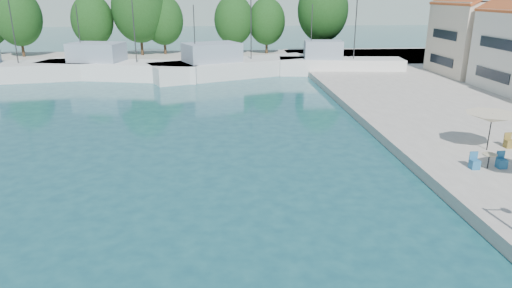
{
  "coord_description": "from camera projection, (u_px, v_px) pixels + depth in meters",
  "views": [
    {
      "loc": [
        -3.9,
        3.8,
        8.86
      ],
      "look_at": [
        -2.15,
        26.0,
        1.51
      ],
      "focal_mm": 32.0,
      "sensor_mm": 36.0,
      "label": 1
    }
  ],
  "objects": [
    {
      "name": "quay_far",
      "position": [
        190.0,
        60.0,
        62.2
      ],
      "size": [
        90.0,
        16.0,
        0.6
      ],
      "primitive_type": "cube",
      "color": "#A69F96",
      "rests_on": "ground"
    },
    {
      "name": "hill_east",
      "position": [
        336.0,
        2.0,
        170.98
      ],
      "size": [
        140.0,
        40.0,
        12.0
      ],
      "primitive_type": "cube",
      "color": "gray",
      "rests_on": "ground"
    },
    {
      "name": "building_06",
      "position": [
        485.0,
        27.0,
        47.82
      ],
      "size": [
        9.0,
        8.8,
        10.2
      ],
      "color": "beige",
      "rests_on": "quay_right"
    },
    {
      "name": "trawler_02",
      "position": [
        118.0,
        68.0,
        50.04
      ],
      "size": [
        18.76,
        8.84,
        10.2
      ],
      "rotation": [
        0.0,
        0.0,
        -0.24
      ],
      "color": "white",
      "rests_on": "ground"
    },
    {
      "name": "trawler_03",
      "position": [
        232.0,
        67.0,
        51.2
      ],
      "size": [
        19.62,
        12.17,
        10.2
      ],
      "rotation": [
        0.0,
        0.0,
        0.41
      ],
      "color": "silver",
      "rests_on": "ground"
    },
    {
      "name": "trawler_04",
      "position": [
        338.0,
        65.0,
        52.55
      ],
      "size": [
        14.38,
        5.09,
        10.2
      ],
      "rotation": [
        0.0,
        0.0,
        -0.1
      ],
      "color": "white",
      "rests_on": "ground"
    },
    {
      "name": "tree_02",
      "position": [
        18.0,
        17.0,
        61.31
      ],
      "size": [
        6.16,
        6.16,
        9.11
      ],
      "color": "#3F2B19",
      "rests_on": "quay_far"
    },
    {
      "name": "tree_03",
      "position": [
        92.0,
        20.0,
        62.39
      ],
      "size": [
        5.63,
        5.63,
        8.33
      ],
      "color": "#3F2B19",
      "rests_on": "quay_far"
    },
    {
      "name": "tree_04",
      "position": [
        139.0,
        9.0,
        62.6
      ],
      "size": [
        7.4,
        7.4,
        10.96
      ],
      "color": "#3F2B19",
      "rests_on": "quay_far"
    },
    {
      "name": "tree_05",
      "position": [
        163.0,
        20.0,
        64.09
      ],
      "size": [
        5.56,
        5.56,
        8.23
      ],
      "color": "#3F2B19",
      "rests_on": "quay_far"
    },
    {
      "name": "tree_06",
      "position": [
        234.0,
        20.0,
        64.44
      ],
      "size": [
        5.56,
        5.56,
        8.22
      ],
      "color": "#3F2B19",
      "rests_on": "quay_far"
    },
    {
      "name": "tree_07",
      "position": [
        267.0,
        21.0,
        65.06
      ],
      "size": [
        5.28,
        5.28,
        7.82
      ],
      "color": "#3F2B19",
      "rests_on": "quay_far"
    },
    {
      "name": "tree_08",
      "position": [
        323.0,
        10.0,
        64.23
      ],
      "size": [
        7.12,
        7.12,
        10.54
      ],
      "color": "#3F2B19",
      "rests_on": "quay_far"
    },
    {
      "name": "umbrella_cream",
      "position": [
        492.0,
        118.0,
        24.81
      ],
      "size": [
        2.88,
        2.88,
        2.09
      ],
      "color": "black",
      "rests_on": "quay_right"
    },
    {
      "name": "cafe_table_02",
      "position": [
        488.0,
        163.0,
        22.59
      ],
      "size": [
        1.82,
        0.7,
        0.76
      ],
      "color": "black",
      "rests_on": "quay_right"
    }
  ]
}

